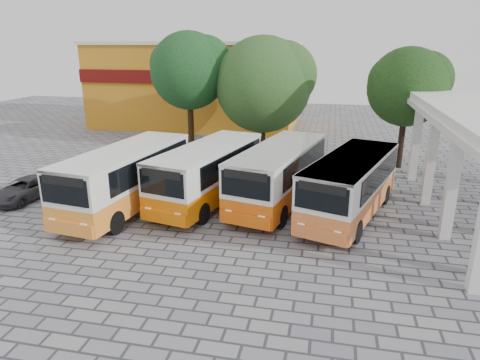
% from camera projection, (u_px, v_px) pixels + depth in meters
% --- Properties ---
extents(ground, '(90.00, 90.00, 0.00)m').
position_uv_depth(ground, '(260.00, 239.00, 18.63)').
color(ground, slate).
rests_on(ground, ground).
extents(shophouse_block, '(20.40, 10.40, 8.30)m').
position_uv_depth(shophouse_block, '(197.00, 84.00, 43.75)').
color(shophouse_block, '#C37715').
rests_on(shophouse_block, ground).
extents(bus_far_left, '(3.80, 9.04, 3.15)m').
position_uv_depth(bus_far_left, '(127.00, 175.00, 21.50)').
color(bus_far_left, orange).
rests_on(bus_far_left, ground).
extents(bus_centre_left, '(4.35, 8.90, 3.06)m').
position_uv_depth(bus_centre_left, '(208.00, 170.00, 22.47)').
color(bus_centre_left, '#DF6500').
rests_on(bus_centre_left, ground).
extents(bus_centre_right, '(4.47, 9.03, 3.10)m').
position_uv_depth(bus_centre_right, '(279.00, 172.00, 22.18)').
color(bus_centre_right, '#DF5506').
rests_on(bus_centre_right, ground).
extents(bus_far_right, '(5.04, 8.92, 3.02)m').
position_uv_depth(bus_far_right, '(351.00, 183.00, 20.53)').
color(bus_far_right, orange).
rests_on(bus_far_right, ground).
extents(tree_left, '(6.25, 5.95, 9.11)m').
position_uv_depth(tree_left, '(190.00, 68.00, 32.85)').
color(tree_left, '#331F0E').
rests_on(tree_left, ground).
extents(tree_middle, '(7.65, 7.29, 8.78)m').
position_uv_depth(tree_middle, '(264.00, 81.00, 32.43)').
color(tree_middle, '#341E0D').
rests_on(tree_middle, ground).
extents(tree_right, '(5.39, 5.13, 8.00)m').
position_uv_depth(tree_right, '(409.00, 84.00, 27.72)').
color(tree_right, black).
rests_on(tree_right, ground).
extents(parked_car, '(2.28, 4.27, 1.14)m').
position_uv_depth(parked_car, '(25.00, 189.00, 23.26)').
color(parked_car, '#333239').
rests_on(parked_car, ground).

